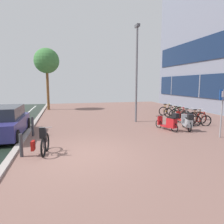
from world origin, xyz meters
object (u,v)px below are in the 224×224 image
object	(u,v)px
bicycle_foreground	(44,143)
lamp_post	(137,70)
bicycle_rack_06	(167,111)
bicycle_rack_05	(172,112)
scooter_near	(188,122)
bollard_near	(21,145)
bicycle_rack_03	(181,115)
bicycle_rack_00	(201,121)
bicycle_rack_02	(189,117)
parked_car_near	(4,122)
bollard_far	(33,126)
bicycle_rack_04	(178,114)
street_tree	(47,61)
bicycle_rack_01	(197,118)
parking_sign	(222,108)
scooter_far	(186,118)
scooter_mid	(170,122)

from	to	relation	value
bicycle_foreground	lamp_post	distance (m)	8.22
bicycle_rack_06	lamp_post	size ratio (longest dim) A/B	0.22
bicycle_foreground	bicycle_rack_05	size ratio (longest dim) A/B	1.06
scooter_near	bollard_near	distance (m)	8.51
bicycle_rack_03	scooter_near	distance (m)	3.35
lamp_post	bollard_near	world-z (taller)	lamp_post
bicycle_rack_00	bicycle_rack_06	world-z (taller)	bicycle_rack_06
bicycle_rack_02	bicycle_rack_03	distance (m)	0.77
bicycle_rack_05	parked_car_near	bearing A→B (deg)	-162.54
scooter_near	bollard_near	world-z (taller)	scooter_near
bicycle_rack_03	bollard_far	distance (m)	9.94
bollard_near	parked_car_near	bearing A→B (deg)	112.29
bicycle_rack_05	bicycle_rack_06	xyz separation A→B (m)	(-0.03, 0.75, 0.01)
bicycle_rack_03	bicycle_rack_04	distance (m)	0.78
street_tree	bicycle_rack_04	bearing A→B (deg)	-37.66
street_tree	bollard_near	world-z (taller)	street_tree
bicycle_rack_01	bicycle_rack_02	distance (m)	0.76
bicycle_rack_04	bollard_far	world-z (taller)	bollard_far
bicycle_rack_01	bicycle_foreground	bearing A→B (deg)	-158.26
bicycle_rack_03	parking_sign	size ratio (longest dim) A/B	0.58
lamp_post	parking_sign	bearing A→B (deg)	-62.40
scooter_far	parked_car_near	xyz separation A→B (m)	(-10.44, -0.55, 0.29)
bicycle_rack_04	scooter_near	size ratio (longest dim) A/B	0.77
parked_car_near	bicycle_rack_03	bearing A→B (deg)	10.39
bicycle_rack_05	bollard_far	xyz separation A→B (m)	(-9.86, -3.77, 0.13)
bicycle_rack_06	scooter_mid	bearing A→B (deg)	-117.47
street_tree	bollard_far	distance (m)	11.37
bollard_near	bicycle_rack_01	bearing A→B (deg)	20.92
parking_sign	lamp_post	bearing A→B (deg)	117.60
bicycle_rack_01	scooter_near	size ratio (longest dim) A/B	0.82
scooter_far	bollard_near	size ratio (longest dim) A/B	2.04
bicycle_foreground	street_tree	size ratio (longest dim) A/B	0.23
parked_car_near	bollard_near	bearing A→B (deg)	-67.71
bicycle_rack_04	scooter_mid	size ratio (longest dim) A/B	0.78
bicycle_rack_05	bicycle_rack_03	bearing A→B (deg)	-96.97
parking_sign	street_tree	world-z (taller)	street_tree
bicycle_rack_00	scooter_far	size ratio (longest dim) A/B	0.79
bicycle_foreground	parked_car_near	distance (m)	3.78
scooter_mid	scooter_far	xyz separation A→B (m)	(1.94, 1.41, -0.05)
scooter_near	street_tree	bearing A→B (deg)	125.59
bollard_far	bicycle_rack_01	bearing A→B (deg)	4.45
bicycle_rack_05	parked_car_near	xyz separation A→B (m)	(-11.20, -3.52, 0.36)
bicycle_rack_02	bicycle_foreground	bearing A→B (deg)	-154.11
bicycle_rack_01	parked_car_near	size ratio (longest dim) A/B	0.34
bicycle_rack_04	parked_car_near	size ratio (longest dim) A/B	0.32
bicycle_rack_06	parking_sign	bearing A→B (deg)	-98.24
scooter_mid	lamp_post	distance (m)	4.32
bicycle_rack_05	bollard_far	distance (m)	10.55
bicycle_rack_06	bicycle_rack_04	bearing A→B (deg)	-87.85
bicycle_rack_00	bicycle_rack_01	bearing A→B (deg)	69.56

